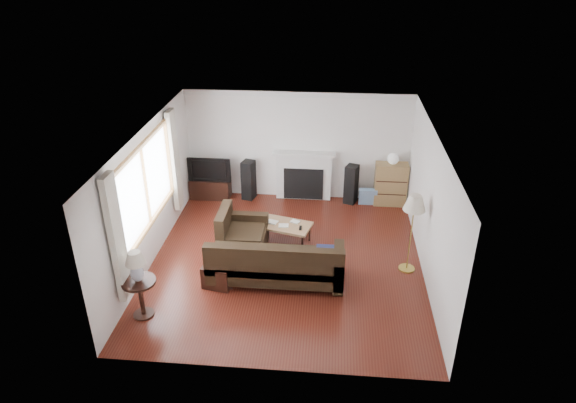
# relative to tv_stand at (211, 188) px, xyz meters

# --- Properties ---
(room) EXTENTS (5.10, 5.60, 2.54)m
(room) POSITION_rel_tv_stand_xyz_m (2.01, -2.50, 1.02)
(room) COLOR #521B12
(room) RESTS_ON ground
(window) EXTENTS (0.12, 2.74, 1.54)m
(window) POSITION_rel_tv_stand_xyz_m (-0.44, -2.70, 1.32)
(window) COLOR olive
(window) RESTS_ON room
(curtain_near) EXTENTS (0.10, 0.35, 2.10)m
(curtain_near) POSITION_rel_tv_stand_xyz_m (-0.39, -4.22, 1.17)
(curtain_near) COLOR beige
(curtain_near) RESTS_ON room
(curtain_far) EXTENTS (0.10, 0.35, 2.10)m
(curtain_far) POSITION_rel_tv_stand_xyz_m (-0.39, -1.18, 1.17)
(curtain_far) COLOR beige
(curtain_far) RESTS_ON room
(fireplace) EXTENTS (1.40, 0.26, 1.15)m
(fireplace) POSITION_rel_tv_stand_xyz_m (2.16, 0.14, 0.35)
(fireplace) COLOR white
(fireplace) RESTS_ON room
(tv_stand) EXTENTS (0.92, 0.41, 0.46)m
(tv_stand) POSITION_rel_tv_stand_xyz_m (0.00, 0.00, 0.00)
(tv_stand) COLOR black
(tv_stand) RESTS_ON ground
(television) EXTENTS (0.98, 0.13, 0.56)m
(television) POSITION_rel_tv_stand_xyz_m (0.03, 0.00, 0.51)
(television) COLOR black
(television) RESTS_ON tv_stand
(speaker_left) EXTENTS (0.33, 0.36, 0.92)m
(speaker_left) POSITION_rel_tv_stand_xyz_m (0.90, 0.04, 0.23)
(speaker_left) COLOR black
(speaker_left) RESTS_ON ground
(speaker_right) EXTENTS (0.34, 0.37, 0.90)m
(speaker_right) POSITION_rel_tv_stand_xyz_m (3.24, 0.03, 0.22)
(speaker_right) COLOR black
(speaker_right) RESTS_ON ground
(bookshelf) EXTENTS (0.72, 0.34, 0.98)m
(bookshelf) POSITION_rel_tv_stand_xyz_m (4.12, 0.03, 0.26)
(bookshelf) COLOR olive
(bookshelf) RESTS_ON ground
(globe_lamp) EXTENTS (0.25, 0.25, 0.25)m
(globe_lamp) POSITION_rel_tv_stand_xyz_m (4.12, 0.03, 0.88)
(globe_lamp) COLOR white
(globe_lamp) RESTS_ON bookshelf
(sectional_sofa) EXTENTS (2.55, 1.87, 0.82)m
(sectional_sofa) POSITION_rel_tv_stand_xyz_m (1.88, -3.11, 0.18)
(sectional_sofa) COLOR black
(sectional_sofa) RESTS_ON ground
(coffee_table) EXTENTS (1.17, 0.83, 0.41)m
(coffee_table) POSITION_rel_tv_stand_xyz_m (1.90, -1.83, -0.02)
(coffee_table) COLOR #946D47
(coffee_table) RESTS_ON ground
(footstool) EXTENTS (0.57, 0.57, 0.41)m
(footstool) POSITION_rel_tv_stand_xyz_m (0.90, -3.31, -0.02)
(footstool) COLOR black
(footstool) RESTS_ON ground
(floor_lamp) EXTENTS (0.46, 0.46, 1.51)m
(floor_lamp) POSITION_rel_tv_stand_xyz_m (4.23, -2.58, 0.53)
(floor_lamp) COLOR #B1943D
(floor_lamp) RESTS_ON ground
(side_table) EXTENTS (0.54, 0.54, 0.67)m
(side_table) POSITION_rel_tv_stand_xyz_m (-0.14, -4.26, 0.11)
(side_table) COLOR black
(side_table) RESTS_ON ground
(table_lamp) EXTENTS (0.32, 0.32, 0.52)m
(table_lamp) POSITION_rel_tv_stand_xyz_m (-0.14, -4.26, 0.70)
(table_lamp) COLOR silver
(table_lamp) RESTS_ON side_table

